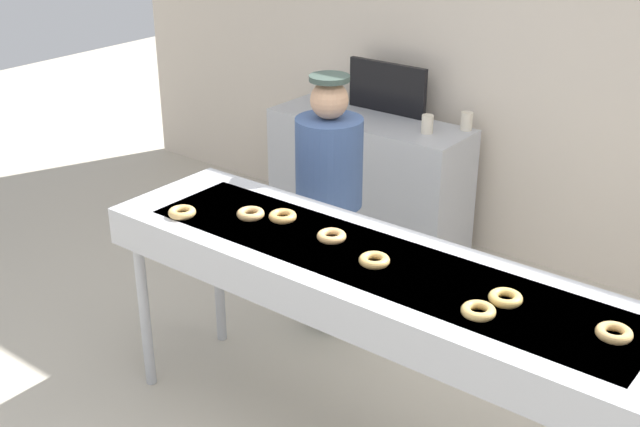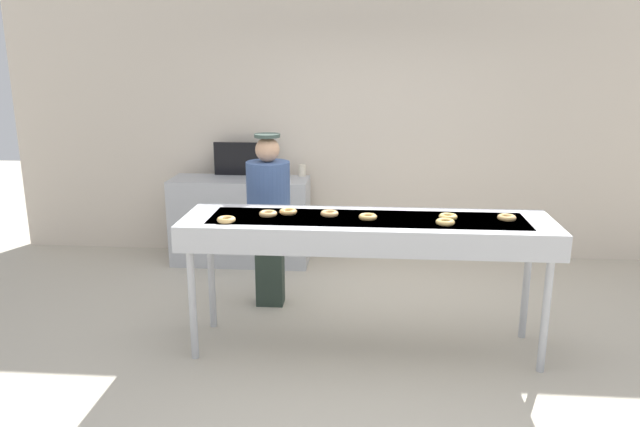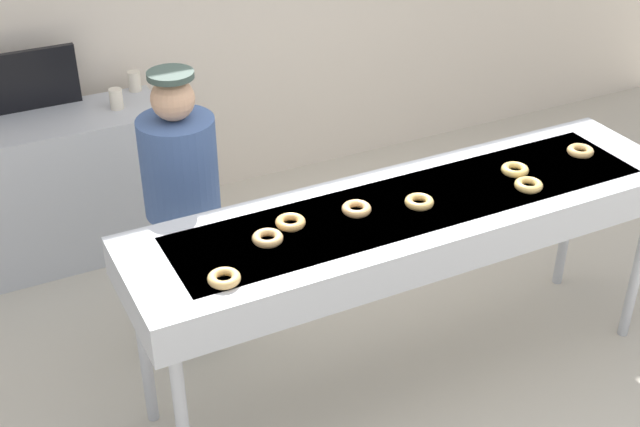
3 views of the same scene
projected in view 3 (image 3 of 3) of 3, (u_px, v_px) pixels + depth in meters
The scene contains 15 objects.
ground_plane at pixel (403, 373), 4.43m from camera, with size 16.00×16.00×0.00m, color beige.
fryer_conveyor at pixel (413, 220), 3.94m from camera, with size 2.72×0.71×1.04m.
glazed_donut_0 at pixel (529, 185), 3.99m from camera, with size 0.13×0.13×0.04m, color #DEB260.
glazed_donut_1 at pixel (268, 238), 3.60m from camera, with size 0.13×0.13×0.04m, color #DEAB68.
glazed_donut_2 at pixel (580, 151), 4.29m from camera, with size 0.13×0.13×0.04m, color #E2B067.
glazed_donut_3 at pixel (356, 209), 3.81m from camera, with size 0.13×0.13×0.04m, color #E8AE69.
glazed_donut_4 at pixel (515, 170), 4.12m from camera, with size 0.13×0.13×0.04m, color #E2B75D.
glazed_donut_5 at pixel (419, 202), 3.86m from camera, with size 0.13×0.13×0.04m, color #E0AF5E.
glazed_donut_6 at pixel (224, 278), 3.35m from camera, with size 0.13×0.13×0.04m, color #EDBA69.
glazed_donut_7 at pixel (290, 222), 3.71m from camera, with size 0.13×0.13×0.04m, color #E9AC5D.
worker_baker at pixel (182, 194), 4.23m from camera, with size 0.38×0.38×1.55m.
prep_counter at pixel (49, 192), 5.13m from camera, with size 1.46×0.52×0.93m, color #B7BABF.
paper_cup_0 at pixel (116, 99), 5.02m from camera, with size 0.08×0.08×0.12m, color beige.
paper_cup_1 at pixel (134, 81), 5.26m from camera, with size 0.08×0.08×0.12m, color beige.
menu_display at pixel (24, 81), 4.95m from camera, with size 0.63×0.04×0.36m, color black.
Camera 3 is at (-1.90, -2.80, 3.01)m, focal length 47.49 mm.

